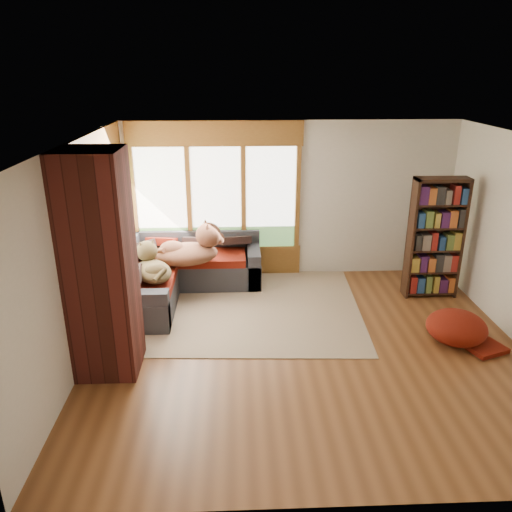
# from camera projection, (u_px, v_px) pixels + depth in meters

# --- Properties ---
(floor) EXTENTS (5.50, 5.50, 0.00)m
(floor) POSITION_uv_depth(u_px,v_px,m) (306.00, 347.00, 6.43)
(floor) COLOR brown
(floor) RESTS_ON ground
(ceiling) EXTENTS (5.50, 5.50, 0.00)m
(ceiling) POSITION_uv_depth(u_px,v_px,m) (315.00, 142.00, 5.51)
(ceiling) COLOR white
(wall_back) EXTENTS (5.50, 0.04, 2.60)m
(wall_back) POSITION_uv_depth(u_px,v_px,m) (289.00, 200.00, 8.30)
(wall_back) COLOR silver
(wall_back) RESTS_ON ground
(wall_front) EXTENTS (5.50, 0.04, 2.60)m
(wall_front) POSITION_uv_depth(u_px,v_px,m) (359.00, 372.00, 3.63)
(wall_front) COLOR silver
(wall_front) RESTS_ON ground
(wall_left) EXTENTS (0.04, 5.00, 2.60)m
(wall_left) POSITION_uv_depth(u_px,v_px,m) (78.00, 256.00, 5.86)
(wall_left) COLOR silver
(wall_left) RESTS_ON ground
(windows_back) EXTENTS (2.82, 0.10, 1.90)m
(windows_back) POSITION_uv_depth(u_px,v_px,m) (216.00, 199.00, 8.21)
(windows_back) COLOR brown
(windows_back) RESTS_ON wall_back
(windows_left) EXTENTS (0.10, 2.62, 1.90)m
(windows_left) POSITION_uv_depth(u_px,v_px,m) (104.00, 222.00, 6.96)
(windows_left) COLOR brown
(windows_left) RESTS_ON wall_left
(roller_blind) EXTENTS (0.03, 0.72, 0.90)m
(roller_blind) POSITION_uv_depth(u_px,v_px,m) (117.00, 181.00, 7.60)
(roller_blind) COLOR #759C59
(roller_blind) RESTS_ON wall_left
(brick_chimney) EXTENTS (0.70, 0.70, 2.60)m
(brick_chimney) POSITION_uv_depth(u_px,v_px,m) (100.00, 267.00, 5.55)
(brick_chimney) COLOR #471914
(brick_chimney) RESTS_ON ground
(sectional_sofa) EXTENTS (2.20, 2.20, 0.80)m
(sectional_sofa) POSITION_uv_depth(u_px,v_px,m) (169.00, 276.00, 7.83)
(sectional_sofa) COLOR #29292E
(sectional_sofa) RESTS_ON ground
(area_rug) EXTENTS (3.79, 2.98, 0.01)m
(area_rug) POSITION_uv_depth(u_px,v_px,m) (236.00, 307.00, 7.47)
(area_rug) COLOR beige
(area_rug) RESTS_ON ground
(bookshelf) EXTENTS (0.80, 0.27, 1.88)m
(bookshelf) POSITION_uv_depth(u_px,v_px,m) (435.00, 239.00, 7.57)
(bookshelf) COLOR black
(bookshelf) RESTS_ON ground
(pouf) EXTENTS (0.84, 0.84, 0.42)m
(pouf) POSITION_uv_depth(u_px,v_px,m) (457.00, 327.00, 6.48)
(pouf) COLOR maroon
(pouf) RESTS_ON area_rug
(dog_tan) EXTENTS (1.10, 0.79, 0.56)m
(dog_tan) POSITION_uv_depth(u_px,v_px,m) (192.00, 247.00, 7.58)
(dog_tan) COLOR brown
(dog_tan) RESTS_ON sectional_sofa
(dog_brindle) EXTENTS (0.75, 0.89, 0.43)m
(dog_brindle) POSITION_uv_depth(u_px,v_px,m) (152.00, 265.00, 7.08)
(dog_brindle) COLOR #3B2E1A
(dog_brindle) RESTS_ON sectional_sofa
(throw_pillows) EXTENTS (1.98, 1.68, 0.45)m
(throw_pillows) POSITION_uv_depth(u_px,v_px,m) (170.00, 244.00, 7.80)
(throw_pillows) COLOR black
(throw_pillows) RESTS_ON sectional_sofa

